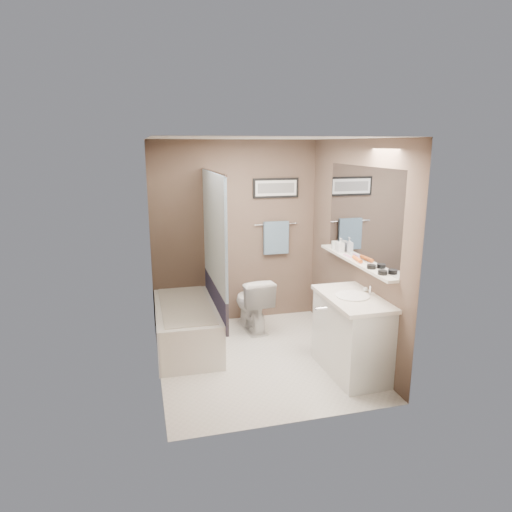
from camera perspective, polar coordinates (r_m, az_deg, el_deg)
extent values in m
plane|color=silver|center=(5.25, 0.42, -12.66)|extent=(2.50, 2.50, 0.00)
cube|color=silver|center=(4.70, 0.47, 14.27)|extent=(2.20, 2.50, 0.04)
cube|color=brown|center=(6.01, -2.59, 2.85)|extent=(2.20, 0.04, 2.40)
cube|color=brown|center=(3.71, 5.37, -4.20)|extent=(2.20, 0.04, 2.40)
cube|color=brown|center=(4.69, -12.42, -0.62)|extent=(0.04, 2.50, 2.40)
cube|color=brown|center=(5.22, 11.98, 0.86)|extent=(0.04, 2.50, 2.40)
cube|color=tan|center=(5.22, -12.67, -1.43)|extent=(0.02, 1.55, 2.00)
cylinder|color=silver|center=(5.12, -5.42, 10.48)|extent=(0.02, 1.55, 0.02)
cube|color=white|center=(5.19, -5.26, 3.31)|extent=(0.03, 1.45, 1.28)
cube|color=#282748|center=(5.40, -5.06, -5.27)|extent=(0.03, 1.45, 0.36)
cube|color=silver|center=(5.01, 13.08, 5.18)|extent=(0.02, 1.60, 1.00)
cube|color=silver|center=(5.09, 12.22, -0.63)|extent=(0.12, 1.60, 0.03)
cylinder|color=silver|center=(6.11, 2.49, 3.99)|extent=(0.60, 0.02, 0.02)
cube|color=#82A6BD|center=(6.13, 2.53, 2.30)|extent=(0.34, 0.05, 0.44)
cube|color=black|center=(6.06, 2.49, 8.49)|extent=(0.62, 0.02, 0.26)
cube|color=white|center=(6.05, 2.53, 8.48)|extent=(0.56, 0.00, 0.20)
cube|color=#595959|center=(6.05, 2.54, 8.48)|extent=(0.50, 0.00, 0.13)
cube|color=silver|center=(3.98, 12.88, -6.28)|extent=(0.80, 0.02, 2.00)
cylinder|color=silver|center=(3.89, 8.17, -6.55)|extent=(0.10, 0.02, 0.02)
cube|color=white|center=(5.53, -8.71, -8.56)|extent=(0.73, 1.51, 0.50)
cube|color=beige|center=(5.44, -8.80, -6.13)|extent=(0.56, 1.36, 0.02)
imported|color=white|center=(5.89, -0.49, -5.91)|extent=(0.46, 0.73, 0.71)
cube|color=silver|center=(4.90, 11.90, -9.83)|extent=(0.53, 0.92, 0.80)
cube|color=silver|center=(4.75, 12.04, -5.20)|extent=(0.54, 0.96, 0.04)
cylinder|color=white|center=(4.74, 11.95, -4.89)|extent=(0.34, 0.34, 0.01)
cylinder|color=silver|center=(4.81, 14.12, -4.18)|extent=(0.02, 0.02, 0.10)
sphere|color=silver|center=(4.90, 13.55, -4.06)|extent=(0.05, 0.05, 0.05)
cylinder|color=black|center=(4.58, 15.53, -1.99)|extent=(0.09, 0.09, 0.04)
cylinder|color=black|center=(4.76, 14.22, -1.30)|extent=(0.09, 0.09, 0.04)
cylinder|color=orange|center=(5.03, 12.55, -0.39)|extent=(0.06, 0.22, 0.04)
cube|color=pink|center=(5.24, 11.37, 0.04)|extent=(0.04, 0.16, 0.01)
cylinder|color=silver|center=(5.54, 9.83, 1.34)|extent=(0.08, 0.08, 0.10)
imported|color=#999999|center=(5.40, 10.50, 1.35)|extent=(0.08, 0.08, 0.17)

